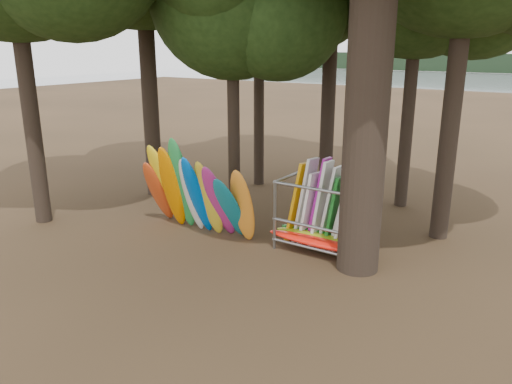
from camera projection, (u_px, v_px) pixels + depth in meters
The scene contains 4 objects.
ground at pixel (223, 247), 15.15m from camera, with size 120.00×120.00×0.00m, color #47331E.
lake at pixel (512, 93), 62.95m from camera, with size 160.00×160.00×0.00m, color gray.
kayak_row at pixel (193, 194), 15.88m from camera, with size 4.23×1.75×3.27m.
storage_rack at pixel (326, 218), 14.66m from camera, with size 3.20×1.58×2.78m.
Camera 1 is at (8.66, -11.11, 5.90)m, focal length 35.00 mm.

